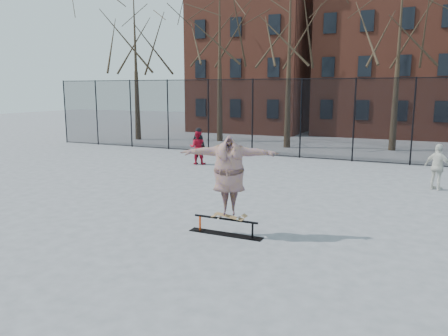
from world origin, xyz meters
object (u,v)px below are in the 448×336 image
at_px(skater, 229,176).
at_px(bystander_black, 199,146).
at_px(bystander_red, 198,147).
at_px(skate_rail, 226,228).
at_px(skateboard, 229,217).
at_px(bystander_white, 438,167).

height_order(skater, bystander_black, skater).
relative_size(bystander_black, bystander_red, 1.08).
distance_m(skate_rail, skater, 1.30).
height_order(skate_rail, bystander_black, bystander_black).
height_order(skateboard, bystander_red, bystander_red).
xyz_separation_m(bystander_black, bystander_white, (10.01, -1.23, -0.05)).
xyz_separation_m(skate_rail, bystander_white, (4.72, 7.39, 0.64)).
relative_size(skater, bystander_black, 1.37).
distance_m(bystander_black, bystander_red, 0.08).
xyz_separation_m(skateboard, bystander_black, (-5.38, 8.62, 0.39)).
height_order(bystander_red, bystander_white, bystander_white).
height_order(skater, bystander_white, skater).
distance_m(skateboard, bystander_black, 10.17).
distance_m(skater, bystander_white, 8.74).
relative_size(skate_rail, bystander_white, 1.16).
height_order(bystander_black, bystander_white, bystander_black).
distance_m(skate_rail, bystander_red, 10.11).
distance_m(skate_rail, bystander_black, 10.13).
bearing_deg(bystander_white, skate_rail, 85.61).
bearing_deg(bystander_red, bystander_black, -139.74).
distance_m(skate_rail, skateboard, 0.31).
distance_m(bystander_red, bystander_white, 10.11).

